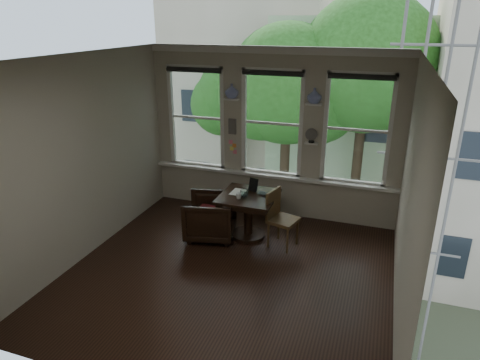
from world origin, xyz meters
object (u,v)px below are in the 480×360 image
at_px(armchair_left, 210,217).
at_px(mug, 239,196).
at_px(table, 248,216).
at_px(laptop, 267,196).
at_px(side_chair_right, 283,220).

bearing_deg(armchair_left, mug, 81.60).
relative_size(table, laptop, 2.64).
bearing_deg(mug, side_chair_right, 5.43).
relative_size(table, armchair_left, 1.12).
distance_m(side_chair_right, laptop, 0.47).
distance_m(table, laptop, 0.49).
distance_m(armchair_left, mug, 0.66).
bearing_deg(armchair_left, side_chair_right, 82.20).
bearing_deg(laptop, mug, -146.44).
bearing_deg(laptop, table, -166.57).
bearing_deg(mug, armchair_left, -175.58).
xyz_separation_m(side_chair_right, laptop, (-0.32, 0.16, 0.30)).
distance_m(armchair_left, side_chair_right, 1.22).
height_order(table, mug, mug).
bearing_deg(armchair_left, table, 97.24).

